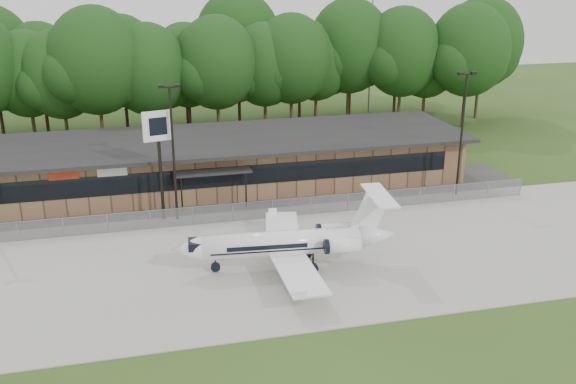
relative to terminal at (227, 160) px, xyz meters
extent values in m
plane|color=#314318|center=(0.00, -23.94, -2.18)|extent=(160.00, 160.00, 0.00)
cube|color=#9E9B93|center=(0.00, -15.94, -2.14)|extent=(64.00, 18.00, 0.08)
cube|color=#383835|center=(0.00, -4.44, -2.15)|extent=(50.00, 9.00, 0.06)
cube|color=olive|center=(0.00, 0.06, -0.18)|extent=(40.00, 10.00, 4.00)
cube|color=black|center=(0.00, -4.96, 0.12)|extent=(36.00, 0.08, 1.60)
cube|color=black|center=(0.00, -0.44, 1.97)|extent=(41.00, 11.50, 0.30)
cube|color=black|center=(-2.00, -5.54, 0.82)|extent=(6.00, 1.60, 0.20)
cube|color=#B43116|center=(-13.00, -4.99, 1.22)|extent=(2.20, 0.06, 0.70)
cube|color=silver|center=(-9.50, -4.99, 1.22)|extent=(2.20, 0.06, 0.70)
cube|color=gray|center=(0.00, -8.94, -1.43)|extent=(46.00, 0.03, 1.50)
cube|color=gray|center=(0.00, -8.94, -0.68)|extent=(46.00, 0.04, 0.04)
cylinder|color=gray|center=(22.00, 24.06, 10.32)|extent=(0.20, 0.20, 25.00)
cylinder|color=black|center=(-5.00, -7.44, 2.82)|extent=(0.18, 0.18, 10.00)
cube|color=black|center=(-5.00, -7.44, 7.87)|extent=(1.20, 0.12, 0.12)
cube|color=black|center=(-5.55, -7.44, 7.94)|extent=(0.45, 0.30, 0.22)
cube|color=black|center=(-4.45, -7.44, 7.94)|extent=(0.45, 0.30, 0.22)
cylinder|color=black|center=(18.00, -7.44, 2.82)|extent=(0.18, 0.18, 10.00)
cube|color=black|center=(18.00, -7.44, 7.87)|extent=(1.20, 0.12, 0.12)
cube|color=black|center=(17.45, -7.44, 7.94)|extent=(0.45, 0.30, 0.22)
cube|color=black|center=(18.55, -7.44, 7.94)|extent=(0.45, 0.30, 0.22)
cylinder|color=white|center=(0.77, -17.28, -0.49)|extent=(10.04, 2.49, 1.59)
cone|color=white|center=(-5.17, -16.74, -0.49)|extent=(2.12, 1.77, 1.59)
cone|color=white|center=(6.81, -17.83, -0.34)|extent=(2.32, 1.78, 1.59)
cube|color=white|center=(0.97, -20.59, -0.93)|extent=(2.72, 6.14, 0.12)
cube|color=white|center=(1.57, -14.06, -0.93)|extent=(2.72, 6.14, 0.12)
cylinder|color=white|center=(4.22, -18.85, -0.34)|extent=(2.26, 1.09, 0.89)
cylinder|color=white|center=(4.45, -16.37, -0.34)|extent=(2.26, 1.09, 0.89)
cube|color=white|center=(6.32, -17.79, 1.10)|extent=(2.45, 0.36, 2.99)
cube|color=white|center=(6.91, -17.84, 2.35)|extent=(1.70, 4.67, 0.10)
cube|color=black|center=(-4.47, -16.80, -0.21)|extent=(1.10, 1.28, 0.50)
cube|color=black|center=(2.56, -17.45, -1.83)|extent=(1.01, 2.45, 0.70)
cylinder|color=black|center=(-3.38, -16.90, -1.83)|extent=(0.65, 0.65, 0.22)
cylinder|color=black|center=(-5.98, -7.14, 1.79)|extent=(0.28, 0.28, 7.93)
cube|color=silver|center=(-5.98, -7.14, 5.06)|extent=(2.18, 0.72, 2.18)
cube|color=black|center=(-5.95, -7.27, 5.06)|extent=(1.27, 0.32, 1.29)
camera|label=1|loc=(-7.54, -52.88, 16.09)|focal=40.00mm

